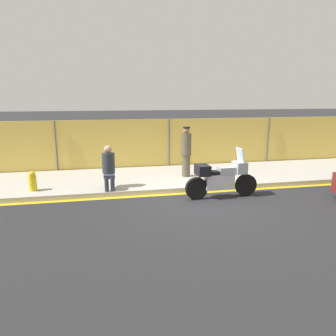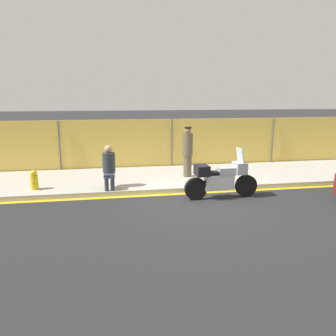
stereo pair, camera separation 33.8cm
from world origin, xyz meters
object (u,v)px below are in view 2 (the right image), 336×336
at_px(officer_standing, 188,151).
at_px(person_seated_on_curb, 109,165).
at_px(motorcycle, 221,179).
at_px(fire_hydrant, 34,180).

height_order(officer_standing, person_seated_on_curb, officer_standing).
relative_size(motorcycle, fire_hydrant, 3.68).
height_order(person_seated_on_curb, fire_hydrant, person_seated_on_curb).
distance_m(person_seated_on_curb, fire_hydrant, 2.33).
xyz_separation_m(officer_standing, fire_hydrant, (-5.03, -0.81, -0.61)).
relative_size(officer_standing, fire_hydrant, 2.90).
height_order(motorcycle, officer_standing, officer_standing).
bearing_deg(motorcycle, fire_hydrant, 163.89).
bearing_deg(person_seated_on_curb, fire_hydrant, 175.27).
bearing_deg(fire_hydrant, motorcycle, -13.76).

